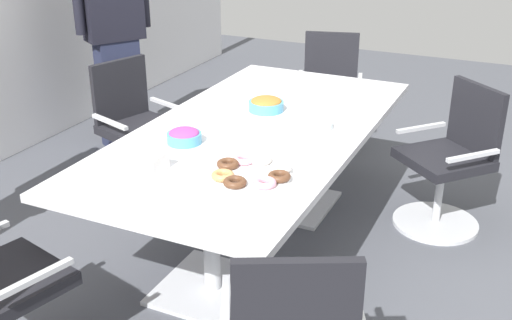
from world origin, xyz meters
The scene contains 11 objects.
ground_plane centered at (0.00, 0.00, -0.01)m, with size 10.00×10.00×0.01m, color #4C4F56.
conference_table centered at (0.00, 0.00, 0.63)m, with size 2.40×1.20×0.75m.
office_chair_0 centered at (0.34, 1.08, 0.41)m, with size 0.68×0.68×0.91m.
office_chair_3 centered at (0.73, -0.99, 0.41)m, with size 0.76×0.76×0.91m.
office_chair_4 centered at (1.69, 0.13, 0.41)m, with size 0.66×0.66×0.91m.
person_standing_1 centered at (0.97, 1.68, 0.98)m, with size 0.56×0.42×1.86m.
snack_bowl_pretzels centered at (0.29, 0.07, 0.79)m, with size 0.21×0.21×0.09m.
snack_bowl_candy_mix centered at (-0.36, 0.25, 0.79)m, with size 0.18×0.18×0.08m.
donut_platter centered at (-0.59, -0.25, 0.77)m, with size 0.39×0.39×0.04m.
plate_stack centered at (0.14, -0.31, 0.77)m, with size 0.18×0.18×0.04m.
napkin_pile centered at (-0.74, 0.22, 0.79)m, with size 0.14×0.14×0.09m, color white.
Camera 1 is at (-3.02, -1.40, 2.02)m, focal length 44.18 mm.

